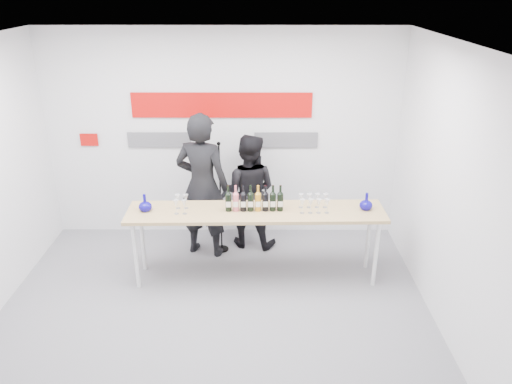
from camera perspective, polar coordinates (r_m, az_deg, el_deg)
ground at (r=6.01m, az=-4.70°, el=-13.14°), size 5.00×5.00×0.00m
back_wall at (r=7.14m, az=-3.83°, el=6.42°), size 5.00×0.04×3.00m
signage at (r=7.04m, az=-4.37°, el=8.73°), size 3.38×0.02×0.79m
tasting_table at (r=6.13m, az=-0.00°, el=-2.74°), size 3.16×0.69×0.95m
wine_bottles at (r=6.03m, az=-0.19°, el=-0.71°), size 0.71×0.09×0.33m
decanter_left at (r=6.20m, az=-12.58°, el=-1.19°), size 0.16×0.16×0.21m
decanter_right at (r=6.24m, az=12.49°, el=-1.03°), size 0.16×0.16×0.21m
glasses_left at (r=6.12m, az=-8.57°, el=-1.38°), size 0.17×0.23×0.18m
glasses_right at (r=6.11m, az=6.63°, el=-1.30°), size 0.37×0.23×0.18m
presenter_left at (r=6.71m, az=-6.13°, el=0.69°), size 0.83×0.65×2.01m
presenter_right at (r=6.97m, az=-0.86°, el=0.09°), size 0.92×0.78×1.64m
mic_stand at (r=6.94m, az=-4.01°, el=-3.06°), size 0.19×0.19×1.61m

